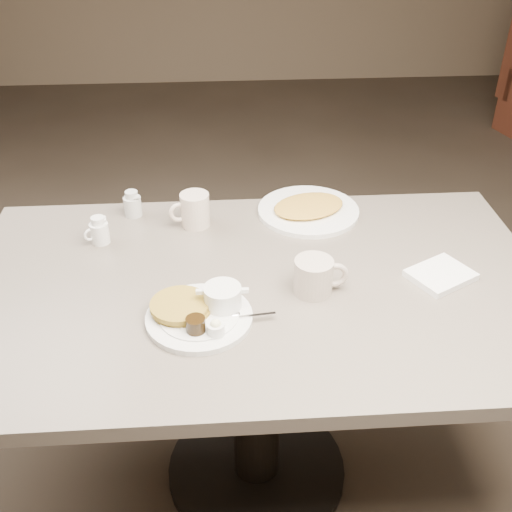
{
  "coord_description": "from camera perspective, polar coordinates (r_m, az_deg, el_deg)",
  "views": [
    {
      "loc": [
        -0.09,
        -1.26,
        1.67
      ],
      "look_at": [
        0.0,
        0.02,
        0.82
      ],
      "focal_mm": 43.02,
      "sensor_mm": 36.0,
      "label": 1
    }
  ],
  "objects": [
    {
      "name": "creamer_right",
      "position": [
        1.87,
        -11.42,
        4.73
      ],
      "size": [
        0.07,
        0.07,
        0.08
      ],
      "color": "silver",
      "rests_on": "diner_table"
    },
    {
      "name": "diner_table",
      "position": [
        1.67,
        0.05,
        -7.26
      ],
      "size": [
        1.5,
        0.9,
        0.75
      ],
      "color": "slate",
      "rests_on": "ground"
    },
    {
      "name": "hash_plate",
      "position": [
        1.87,
        4.89,
        4.37
      ],
      "size": [
        0.4,
        0.4,
        0.04
      ],
      "color": "white",
      "rests_on": "diner_table"
    },
    {
      "name": "coffee_mug_near",
      "position": [
        1.52,
        5.5,
        -1.83
      ],
      "size": [
        0.14,
        0.1,
        0.09
      ],
      "color": "beige",
      "rests_on": "diner_table"
    },
    {
      "name": "room",
      "position": [
        1.29,
        0.06,
        21.47
      ],
      "size": [
        7.04,
        8.04,
        2.84
      ],
      "color": "#4C3F33",
      "rests_on": "ground"
    },
    {
      "name": "coffee_mug_far",
      "position": [
        1.79,
        -5.78,
        4.28
      ],
      "size": [
        0.13,
        0.1,
        0.1
      ],
      "color": "beige",
      "rests_on": "diner_table"
    },
    {
      "name": "creamer_left",
      "position": [
        1.76,
        -14.38,
        2.26
      ],
      "size": [
        0.07,
        0.06,
        0.08
      ],
      "color": "white",
      "rests_on": "diner_table"
    },
    {
      "name": "main_plate",
      "position": [
        1.44,
        -5.13,
        -5.07
      ],
      "size": [
        0.31,
        0.26,
        0.07
      ],
      "color": "white",
      "rests_on": "diner_table"
    },
    {
      "name": "napkin",
      "position": [
        1.64,
        16.78,
        -1.71
      ],
      "size": [
        0.19,
        0.18,
        0.02
      ],
      "color": "white",
      "rests_on": "diner_table"
    }
  ]
}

